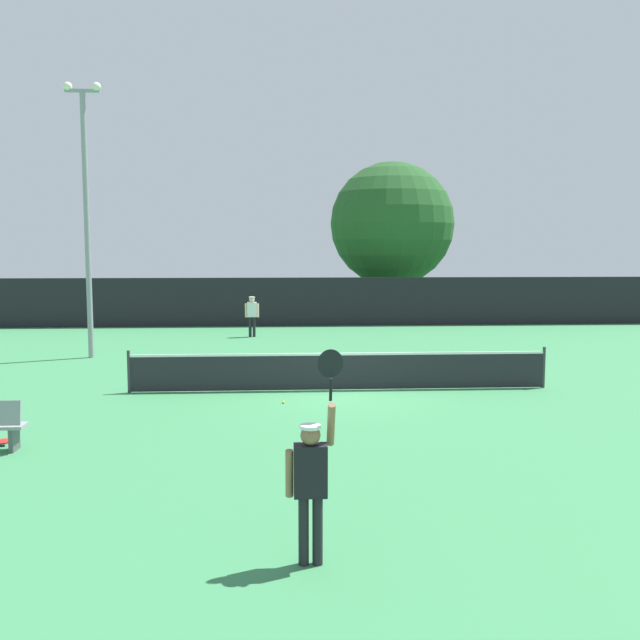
# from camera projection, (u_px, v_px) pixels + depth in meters

# --- Properties ---
(ground_plane) EXTENTS (120.00, 120.00, 0.00)m
(ground_plane) POSITION_uv_depth(u_px,v_px,m) (340.00, 390.00, 17.78)
(ground_plane) COLOR #387F4C
(tennis_net) EXTENTS (10.69, 0.08, 1.07)m
(tennis_net) POSITION_uv_depth(u_px,v_px,m) (340.00, 370.00, 17.73)
(tennis_net) COLOR #232328
(tennis_net) RESTS_ON ground
(perimeter_fence) EXTENTS (39.08, 0.12, 2.24)m
(perimeter_fence) POSITION_uv_depth(u_px,v_px,m) (312.00, 302.00, 32.23)
(perimeter_fence) COLOR black
(perimeter_fence) RESTS_ON ground
(player_serving) EXTENTS (0.67, 0.39, 2.48)m
(player_serving) POSITION_uv_depth(u_px,v_px,m) (311.00, 472.00, 7.92)
(player_serving) COLOR black
(player_serving) RESTS_ON ground
(player_receiving) EXTENTS (0.57, 0.24, 1.64)m
(player_receiving) POSITION_uv_depth(u_px,v_px,m) (252.00, 312.00, 28.24)
(player_receiving) COLOR white
(player_receiving) RESTS_ON ground
(tennis_ball) EXTENTS (0.07, 0.07, 0.07)m
(tennis_ball) POSITION_uv_depth(u_px,v_px,m) (283.00, 402.00, 16.25)
(tennis_ball) COLOR #CCE033
(tennis_ball) RESTS_ON ground
(spare_racket) EXTENTS (0.28, 0.52, 0.04)m
(spare_racket) POSITION_uv_depth(u_px,v_px,m) (3.00, 441.00, 13.02)
(spare_racket) COLOR black
(spare_racket) RESTS_ON ground
(light_pole) EXTENTS (1.18, 0.28, 8.86)m
(light_pole) POSITION_uv_depth(u_px,v_px,m) (86.00, 205.00, 22.51)
(light_pole) COLOR gray
(light_pole) RESTS_ON ground
(large_tree) EXTENTS (6.43, 6.43, 8.05)m
(large_tree) POSITION_uv_depth(u_px,v_px,m) (392.00, 224.00, 36.31)
(large_tree) COLOR brown
(large_tree) RESTS_ON ground
(parked_car_near) EXTENTS (2.50, 4.43, 1.69)m
(parked_car_near) POSITION_uv_depth(u_px,v_px,m) (475.00, 296.00, 41.15)
(parked_car_near) COLOR black
(parked_car_near) RESTS_ON ground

